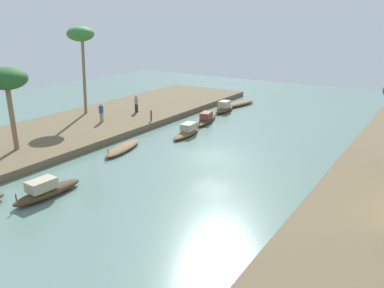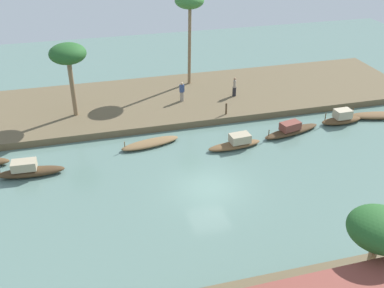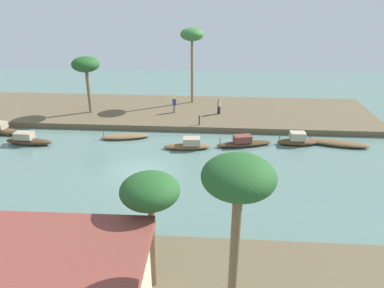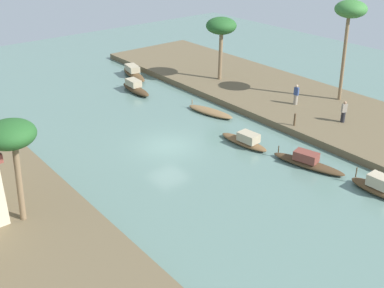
# 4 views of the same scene
# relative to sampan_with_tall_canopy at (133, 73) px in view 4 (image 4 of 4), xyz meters

# --- Properties ---
(river_water) EXTENTS (70.12, 70.12, 0.00)m
(river_water) POSITION_rel_sampan_with_tall_canopy_xyz_m (-14.66, 6.56, -0.42)
(river_water) COLOR slate
(river_water) RESTS_ON ground
(riverbank_left) EXTENTS (43.68, 10.29, 0.55)m
(riverbank_left) POSITION_rel_sampan_with_tall_canopy_xyz_m (-14.66, -6.66, -0.15)
(riverbank_left) COLOR brown
(riverbank_left) RESTS_ON ground
(sampan_with_tall_canopy) EXTENTS (4.97, 1.99, 1.12)m
(sampan_with_tall_canopy) POSITION_rel_sampan_with_tall_canopy_xyz_m (0.00, 0.00, 0.00)
(sampan_with_tall_canopy) COLOR brown
(sampan_with_tall_canopy) RESTS_ON river_water
(sampan_open_hull) EXTENTS (4.08, 1.35, 1.01)m
(sampan_open_hull) POSITION_rel_sampan_with_tall_canopy_xyz_m (-17.97, 2.22, -0.05)
(sampan_open_hull) COLOR brown
(sampan_open_hull) RESTS_ON river_water
(sampan_near_left_bank) EXTENTS (4.50, 1.98, 0.77)m
(sampan_near_left_bank) POSITION_rel_sampan_with_tall_canopy_xyz_m (-12.07, 0.37, -0.22)
(sampan_near_left_bank) COLOR brown
(sampan_near_left_bank) RESTS_ON river_water
(sampan_downstream_large) EXTENTS (4.27, 1.20, 1.12)m
(sampan_downstream_large) POSITION_rel_sampan_with_tall_canopy_xyz_m (-3.85, 2.27, -0.00)
(sampan_downstream_large) COLOR #47331E
(sampan_downstream_large) RESTS_ON river_water
(sampan_upstream_small) EXTENTS (5.02, 2.16, 0.99)m
(sampan_upstream_small) POSITION_rel_sampan_with_tall_canopy_xyz_m (-22.70, 1.30, -0.09)
(sampan_upstream_small) COLOR #47331E
(sampan_upstream_small) RESTS_ON river_water
(sampan_with_red_awning) EXTENTS (3.45, 1.18, 1.16)m
(sampan_with_red_awning) POSITION_rel_sampan_with_tall_canopy_xyz_m (-27.36, 0.68, -0.00)
(sampan_with_red_awning) COLOR brown
(sampan_with_red_awning) RESTS_ON river_water
(person_on_near_bank) EXTENTS (0.41, 0.38, 1.68)m
(person_on_near_bank) POSITION_rel_sampan_with_tall_canopy_xyz_m (-15.88, -5.57, 0.86)
(person_on_near_bank) COLOR gray
(person_on_near_bank) RESTS_ON riverbank_left
(person_by_mooring) EXTENTS (0.42, 0.43, 1.66)m
(person_by_mooring) POSITION_rel_sampan_with_tall_canopy_xyz_m (-20.52, -5.47, 0.87)
(person_by_mooring) COLOR #232328
(person_by_mooring) RESTS_ON riverbank_left
(mooring_post) EXTENTS (0.14, 0.14, 0.94)m
(mooring_post) POSITION_rel_sampan_with_tall_canopy_xyz_m (-18.66, -2.14, 0.60)
(mooring_post) COLOR #4C3823
(mooring_post) RESTS_ON riverbank_left
(palm_tree_left_near) EXTENTS (2.49, 2.49, 8.17)m
(palm_tree_left_near) POSITION_rel_sampan_with_tall_canopy_xyz_m (-17.48, -9.16, 7.38)
(palm_tree_left_near) COLOR #7F6647
(palm_tree_left_near) RESTS_ON riverbank_left
(palm_tree_left_far) EXTENTS (2.78, 2.78, 5.78)m
(palm_tree_left_far) POSITION_rel_sampan_with_tall_canopy_xyz_m (-7.08, -5.15, 5.02)
(palm_tree_left_far) COLOR #7F6647
(palm_tree_left_far) RESTS_ON riverbank_left
(palm_tree_right_short) EXTENTS (2.45, 2.45, 5.45)m
(palm_tree_right_short) POSITION_rel_sampan_with_tall_canopy_xyz_m (-17.67, 17.86, 4.77)
(palm_tree_right_short) COLOR #7F6647
(palm_tree_right_short) RESTS_ON riverbank_right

